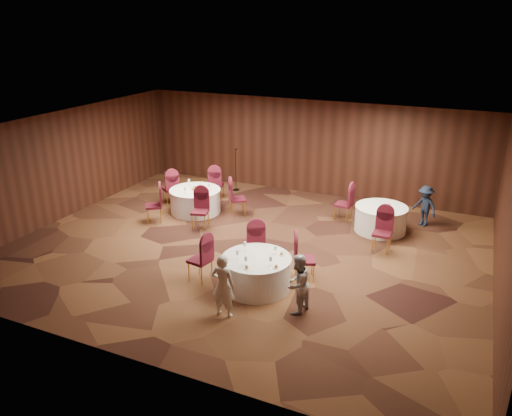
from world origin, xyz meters
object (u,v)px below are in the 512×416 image
at_px(table_main, 256,272).
at_px(table_right, 381,219).
at_px(table_left, 195,201).
at_px(woman_a, 223,286).
at_px(woman_b, 297,284).
at_px(man_c, 425,206).
at_px(mic_stand, 236,178).

xyz_separation_m(table_main, table_right, (1.92, 4.36, 0.00)).
bearing_deg(table_left, woman_a, -53.95).
relative_size(woman_b, man_c, 1.06).
bearing_deg(table_main, table_right, 66.19).
height_order(woman_a, man_c, woman_a).
height_order(table_right, woman_b, woman_b).
bearing_deg(table_main, man_c, 60.36).
xyz_separation_m(woman_b, man_c, (1.82, 5.84, -0.04)).
relative_size(table_right, woman_b, 1.13).
relative_size(table_left, woman_a, 1.14).
bearing_deg(man_c, woman_b, -74.00).
bearing_deg(woman_a, table_right, -113.47).
height_order(woman_b, man_c, woman_b).
height_order(table_main, table_left, same).
bearing_deg(woman_a, man_c, -118.97).
xyz_separation_m(table_right, man_c, (1.07, 0.91, 0.24)).
bearing_deg(woman_b, table_main, -104.29).
bearing_deg(table_main, table_left, 136.21).
relative_size(table_main, table_left, 0.99).
relative_size(table_main, table_right, 1.07).
height_order(table_left, woman_a, woman_a).
bearing_deg(man_c, woman_a, -82.10).
height_order(table_main, woman_a, woman_a).
bearing_deg(table_left, woman_b, -40.18).
bearing_deg(table_right, table_left, -171.24).
bearing_deg(mic_stand, table_right, -16.30).
relative_size(woman_a, woman_b, 1.06).
xyz_separation_m(woman_a, man_c, (3.14, 6.59, -0.08)).
relative_size(table_left, table_right, 1.08).
bearing_deg(table_left, man_c, 14.89).
height_order(woman_a, woman_b, woman_a).
distance_m(table_main, man_c, 6.06).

